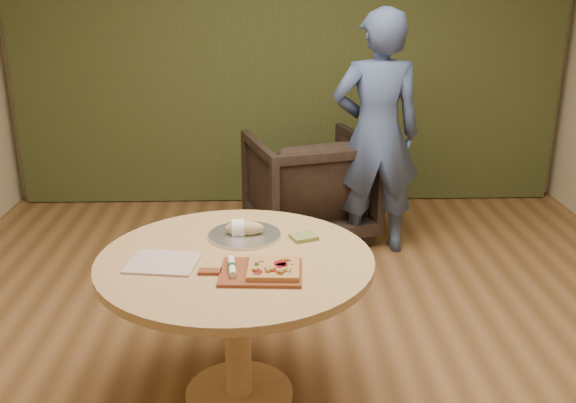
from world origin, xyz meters
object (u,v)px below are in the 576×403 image
Objects in this scene: pizza_paddle at (259,272)px; person_standing at (376,135)px; serving_tray at (245,235)px; bread_roll at (243,228)px; flatbread_pizza at (274,268)px; pedestal_table at (236,285)px; cutlery_roll at (232,266)px; armchair at (310,180)px.

pizza_paddle is 0.25× the size of person_standing.
serving_tray is 1.84× the size of bread_roll.
flatbread_pizza is 0.13× the size of person_standing.
person_standing is (0.93, 1.81, 0.28)m from pedestal_table.
pizza_paddle is 2.27× the size of cutlery_roll.
person_standing is (0.91, 1.57, 0.09)m from bread_roll.
armchair is (0.30, 2.29, -0.32)m from flatbread_pizza.
armchair is (0.47, 2.11, -0.15)m from pedestal_table.
serving_tray is (0.03, 0.24, 0.15)m from pedestal_table.
armchair reaches higher than bread_roll.
pizza_paddle is 1.27× the size of serving_tray.
cutlery_roll is 0.56× the size of serving_tray.
pedestal_table is 2.80× the size of pizza_paddle.
serving_tray is 1.81m from person_standing.
pedestal_table is 6.35× the size of cutlery_roll.
person_standing is at bearing 58.99° from cutlery_roll.
bread_roll reaches higher than cutlery_roll.
pizza_paddle is at bearing -59.05° from pedestal_table.
pedestal_table is 0.31m from bread_roll.
flatbread_pizza is 1.16× the size of cutlery_roll.
person_standing is at bearing 60.14° from serving_tray.
flatbread_pizza is at bearing -3.57° from pizza_paddle.
cutlery_roll is (-0.01, -0.17, 0.17)m from pedestal_table.
pizza_paddle is 2.34× the size of bread_roll.
person_standing is at bearing 59.90° from bread_roll.
bread_roll reaches higher than flatbread_pizza.
flatbread_pizza is at bearing -71.04° from bread_roll.
bread_roll is at bearing 60.40° from armchair.
flatbread_pizza is (0.07, -0.01, 0.02)m from pizza_paddle.
person_standing is (0.76, 2.00, 0.11)m from flatbread_pizza.
bread_roll is (0.03, 0.41, 0.01)m from cutlery_roll.
armchair is at bearing 82.55° from flatbread_pizza.
serving_tray is 1.94m from armchair.
armchair is 0.51× the size of person_standing.
bread_roll is 1.95m from armchair.
flatbread_pizza reaches higher than pizza_paddle.
bread_roll is (-0.15, 0.43, 0.02)m from flatbread_pizza.
person_standing is (0.46, -0.30, 0.43)m from armchair.
cutlery_roll is 2.35m from armchair.
person_standing reaches higher than bread_roll.
person_standing is (0.82, 1.99, 0.13)m from pizza_paddle.
flatbread_pizza is 0.46m from bread_roll.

